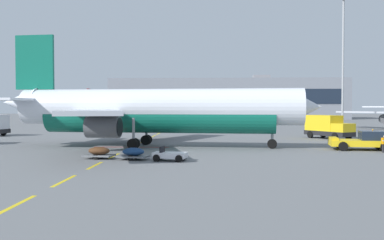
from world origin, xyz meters
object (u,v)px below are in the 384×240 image
pushback_tug (364,141)px  apron_light_mast_far (343,46)px  airliner_mid_left (79,110)px  baggage_train (134,153)px  airliner_foreground (153,110)px  ground_power_truck (328,126)px

pushback_tug → apron_light_mast_far: apron_light_mast_far is taller
pushback_tug → airliner_mid_left: (-54.92, 83.70, 2.39)m
airliner_mid_left → baggage_train: (33.53, -92.64, -2.76)m
airliner_foreground → airliner_mid_left: (-33.61, 81.56, -0.66)m
pushback_tug → ground_power_truck: 15.27m
airliner_foreground → pushback_tug: airliner_foreground is taller
airliner_mid_left → apron_light_mast_far: 81.43m
pushback_tug → airliner_foreground: bearing=174.3°
pushback_tug → ground_power_truck: bearing=88.1°
airliner_foreground → ground_power_truck: airliner_foreground is taller
airliner_mid_left → apron_light_mast_far: (62.60, -50.78, 11.53)m
apron_light_mast_far → baggage_train: bearing=-124.8°
pushback_tug → ground_power_truck: ground_power_truck is taller
pushback_tug → ground_power_truck: (0.50, 15.25, 0.74)m
airliner_foreground → airliner_mid_left: airliner_foreground is taller
airliner_foreground → pushback_tug: 21.64m
airliner_foreground → apron_light_mast_far: (29.00, 30.78, 10.87)m
pushback_tug → airliner_mid_left: size_ratio=0.22×
airliner_mid_left → ground_power_truck: size_ratio=3.99×
airliner_foreground → apron_light_mast_far: bearing=46.7°
airliner_mid_left → pushback_tug: bearing=-56.7°
baggage_train → apron_light_mast_far: size_ratio=0.37×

